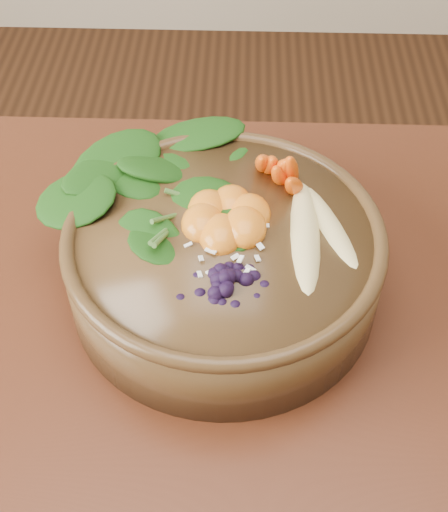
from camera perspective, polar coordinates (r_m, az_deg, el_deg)
The scene contains 8 objects.
dining_table at distance 0.75m, azimuth 2.97°, elevation -16.45°, with size 1.60×0.90×0.75m.
stoneware_bowl at distance 0.73m, azimuth -0.00°, elevation -0.54°, with size 0.32×0.32×0.09m, color #52371C.
kale_heap at distance 0.73m, azimuth -3.90°, elevation 6.86°, with size 0.21×0.19×0.05m, color #194410, non-canonical shape.
carrot_cluster at distance 0.73m, azimuth 4.54°, elevation 9.02°, with size 0.07×0.07×0.09m, color #EA570E, non-canonical shape.
banana_halves at distance 0.69m, azimuth 7.60°, elevation 2.95°, with size 0.09×0.18×0.03m.
mandarin_cluster at distance 0.70m, azimuth 0.18°, elevation 4.00°, with size 0.09×0.10×0.04m, color orange, non-canonical shape.
blueberry_pile at distance 0.63m, azimuth 0.28°, elevation -1.01°, with size 0.15×0.11×0.04m, color black, non-canonical shape.
coconut_flakes at distance 0.68m, azimuth 0.18°, elevation 0.77°, with size 0.10×0.08×0.01m, color white, non-canonical shape.
Camera 1 is at (-0.03, -0.33, 1.33)m, focal length 50.00 mm.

